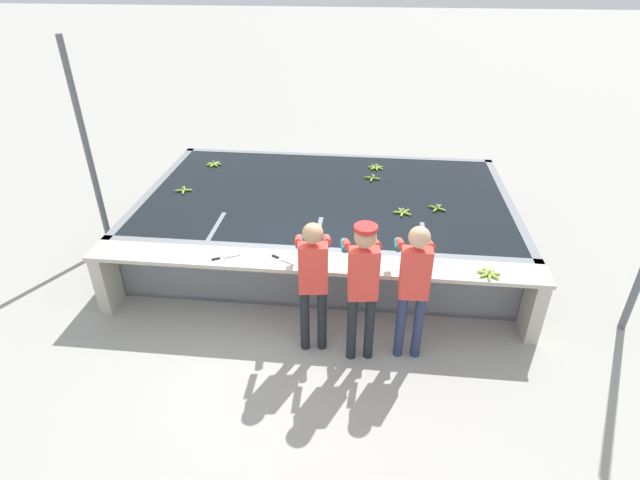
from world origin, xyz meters
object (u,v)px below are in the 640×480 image
at_px(knife_0, 280,258).
at_px(banana_bunch_floating_0, 214,164).
at_px(banana_bunch_floating_4, 437,208).
at_px(support_post_left, 88,152).
at_px(banana_bunch_floating_2, 183,190).
at_px(banana_bunch_floating_5, 376,167).
at_px(worker_0, 313,276).
at_px(knife_1, 222,258).
at_px(banana_bunch_floating_1, 372,178).
at_px(worker_1, 363,280).
at_px(worker_2, 414,281).
at_px(banana_bunch_ledge_0, 489,274).
at_px(banana_bunch_floating_3, 403,212).

bearing_deg(knife_0, banana_bunch_floating_0, 120.18).
xyz_separation_m(banana_bunch_floating_4, support_post_left, (-5.06, -0.13, 0.70)).
bearing_deg(banana_bunch_floating_2, banana_bunch_floating_5, 22.93).
bearing_deg(support_post_left, banana_bunch_floating_4, 1.52).
bearing_deg(support_post_left, worker_0, -28.82).
relative_size(banana_bunch_floating_2, knife_1, 0.86).
bearing_deg(banana_bunch_floating_1, knife_1, -124.25).
height_order(worker_1, banana_bunch_floating_5, worker_1).
height_order(worker_0, knife_1, worker_0).
bearing_deg(worker_0, banana_bunch_floating_0, 122.37).
xyz_separation_m(worker_2, banana_bunch_ledge_0, (0.89, 0.42, -0.13)).
xyz_separation_m(banana_bunch_floating_3, support_post_left, (-4.56, 0.05, 0.70)).
bearing_deg(banana_bunch_floating_5, knife_0, -110.46).
relative_size(banana_bunch_floating_0, banana_bunch_floating_2, 1.00).
distance_m(worker_2, knife_1, 2.32).
bearing_deg(worker_0, banana_bunch_ledge_0, 11.55).
xyz_separation_m(banana_bunch_floating_3, banana_bunch_ledge_0, (0.93, -1.47, 0.00)).
bearing_deg(banana_bunch_floating_0, knife_1, -71.76).
bearing_deg(knife_0, support_post_left, 154.76).
bearing_deg(banana_bunch_floating_0, knife_0, -59.82).
bearing_deg(knife_0, banana_bunch_floating_3, 42.19).
xyz_separation_m(banana_bunch_floating_3, knife_1, (-2.23, -1.45, -0.01)).
bearing_deg(banana_bunch_floating_2, banana_bunch_floating_4, -3.14).
xyz_separation_m(worker_0, knife_0, (-0.47, 0.50, -0.12)).
xyz_separation_m(worker_1, worker_2, (0.55, 0.09, -0.04)).
relative_size(worker_0, banana_bunch_floating_2, 6.00).
xyz_separation_m(banana_bunch_floating_5, knife_1, (-1.84, -3.09, -0.01)).
bearing_deg(banana_bunch_floating_2, knife_0, -44.13).
relative_size(worker_2, banana_bunch_floating_2, 6.10).
relative_size(worker_2, banana_bunch_floating_4, 6.54).
distance_m(worker_1, worker_2, 0.56).
distance_m(worker_2, banana_bunch_floating_1, 3.11).
distance_m(worker_1, banana_bunch_floating_0, 4.41).
distance_m(banana_bunch_floating_1, banana_bunch_ledge_0, 2.99).
distance_m(worker_0, knife_1, 1.26).
relative_size(banana_bunch_floating_1, support_post_left, 0.09).
height_order(worker_2, banana_bunch_floating_0, worker_2).
relative_size(banana_bunch_floating_0, support_post_left, 0.09).
xyz_separation_m(banana_bunch_floating_0, banana_bunch_floating_1, (2.76, -0.32, 0.00)).
bearing_deg(worker_0, banana_bunch_floating_4, 52.82).
bearing_deg(banana_bunch_floating_3, banana_bunch_floating_0, 154.88).
bearing_deg(banana_bunch_floating_3, banana_bunch_floating_4, 19.84).
bearing_deg(banana_bunch_ledge_0, banana_bunch_floating_5, 113.11).
distance_m(worker_0, banana_bunch_floating_1, 3.12).
xyz_separation_m(worker_2, banana_bunch_floating_0, (-3.25, 3.39, -0.13)).
bearing_deg(knife_1, banana_bunch_floating_1, 55.75).
bearing_deg(knife_0, banana_bunch_ledge_0, -2.03).
distance_m(worker_0, worker_1, 0.56).
distance_m(banana_bunch_floating_2, banana_bunch_floating_5, 3.22).
distance_m(banana_bunch_floating_0, banana_bunch_ledge_0, 5.10).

